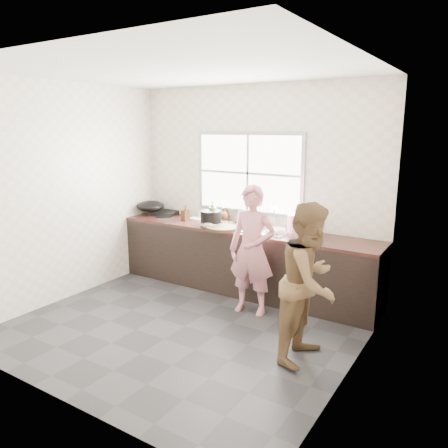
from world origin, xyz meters
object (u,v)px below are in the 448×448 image
Objects in this scene: plate_food at (198,218)px; pot_lid_left at (164,218)px; cutting_board at (222,228)px; bottle_brown_tall at (186,214)px; person_side at (310,282)px; dish_rack at (306,226)px; bowl_crabs at (277,232)px; black_pot at (211,218)px; burner at (165,212)px; glass_jar at (201,215)px; bottle_brown_short at (224,215)px; wok at (151,206)px; pot_lid_right at (202,218)px; bowl_held at (271,233)px; bottle_green at (213,212)px; woman at (252,254)px; bowl_mince at (208,226)px.

pot_lid_left is (-0.46, -0.21, -0.00)m from plate_food.
bottle_brown_tall is (-0.74, 0.19, 0.08)m from cutting_board.
dish_rack is at bearing 26.68° from person_side.
bowl_crabs is 0.96m from black_pot.
glass_jar is at bearing 3.95° from burner.
bottle_brown_short is at bearing 55.06° from person_side.
bottle_brown_tall is at bearing -2.42° from wok.
pot_lid_right is at bearing 66.45° from bottle_brown_tall.
wok is at bearing -128.00° from burner.
bowl_held is 0.99m from bottle_green.
bottle_brown_tall is 0.86× the size of pot_lid_left.
bowl_held is at bearing -13.97° from plate_food.
glass_jar is at bearing 175.31° from dish_rack.
bottle_brown_short is 0.79× the size of pot_lid_left.
bowl_crabs is 0.13m from bowl_held.
wok is at bearing -164.52° from pot_lid_right.
woman is 1.15m from person_side.
pot_lid_right is (-1.32, 0.27, -0.02)m from bowl_crabs.
bowl_mince is 0.45m from bottle_brown_short.
woman is at bearing -41.70° from bottle_brown_short.
person_side is 1.30m from dish_rack.
bowl_held reaches higher than plate_food.
person_side reaches higher than pot_lid_left.
bowl_crabs is 1.00× the size of bowl_held.
bottle_green reaches higher than bowl_held.
person_side is at bearing -30.78° from black_pot.
person_side is at bearing -26.66° from bottle_brown_tall.
bottle_brown_tall is (-0.52, 0.19, 0.07)m from bowl_mince.
cutting_board is 1.34m from burner.
bottle_brown_short is at bearing 78.91° from bottle_green.
glass_jar is (0.00, 0.06, 0.04)m from plate_food.
pot_lid_left is at bearing -149.74° from glass_jar.
wok is (-0.77, -0.22, 0.09)m from glass_jar.
bowl_held is 0.94m from black_pot.
wok reaches higher than bottle_brown_tall.
bottle_green is at bearing 2.76° from bottle_brown_tall.
bottle_brown_short reaches higher than cutting_board.
person_side is 2.65m from glass_jar.
bowl_mince is 0.47× the size of wok.
bottle_brown_short reaches higher than bowl_held.
dish_rack is 1.59× the size of pot_lid_left.
plate_food is at bearing 24.16° from pot_lid_left.
pot_lid_right is (-1.70, 0.24, -0.13)m from dish_rack.
burner is (-0.63, 0.02, 0.02)m from plate_food.
woman is 6.03× the size of plate_food.
dish_rack is (1.71, -0.24, 0.09)m from glass_jar.
cutting_board reaches higher than pot_lid_left.
bowl_held is 0.43m from dish_rack.
bowl_mince is at bearing -20.49° from burner.
burner is at bearing 178.52° from dish_rack.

